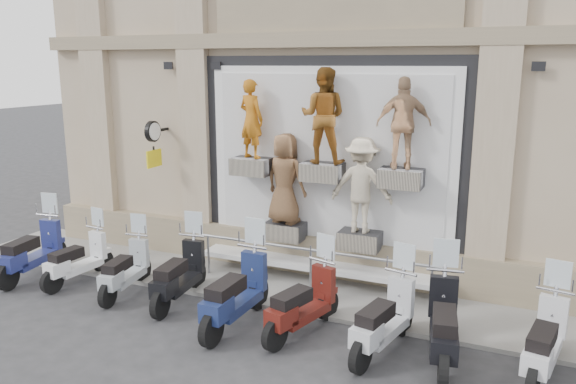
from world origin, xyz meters
name	(u,v)px	position (x,y,z in m)	size (l,w,h in m)	color
ground	(266,338)	(0.00, 0.00, 0.00)	(90.00, 90.00, 0.00)	#2D2D30
sidewalk	(312,290)	(0.00, 2.10, 0.04)	(16.00, 2.20, 0.08)	gray
shop_vitrine	(329,166)	(0.09, 2.73, 2.42)	(5.60, 0.83, 4.30)	black
guard_rail	(311,271)	(0.00, 2.00, 0.47)	(5.06, 0.10, 0.93)	#9EA0A5
clock_sign_bracket	(154,138)	(-3.90, 2.47, 2.80)	(0.10, 0.80, 1.02)	black
scooter_a	(31,239)	(-5.68, 0.51, 0.83)	(0.60, 2.05, 1.66)	navy
scooter_b	(77,249)	(-4.57, 0.65, 0.73)	(0.52, 1.79, 1.45)	white
scooter_c	(125,258)	(-3.30, 0.57, 0.73)	(0.53, 1.80, 1.46)	#9BA2A8
scooter_d	(179,262)	(-2.11, 0.65, 0.80)	(0.58, 1.98, 1.61)	black
scooter_e	(236,278)	(-0.66, 0.20, 0.87)	(0.63, 2.14, 1.74)	#16224F
scooter_f	(303,290)	(0.49, 0.38, 0.79)	(0.57, 1.94, 1.58)	#4E130D
scooter_g	(384,304)	(1.86, 0.32, 0.80)	(0.58, 1.98, 1.61)	#BABDC2
scooter_h	(445,308)	(2.74, 0.43, 0.86)	(0.62, 2.11, 1.72)	black
scooter_i	(546,326)	(4.13, 0.54, 0.79)	(0.57, 1.94, 1.58)	silver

